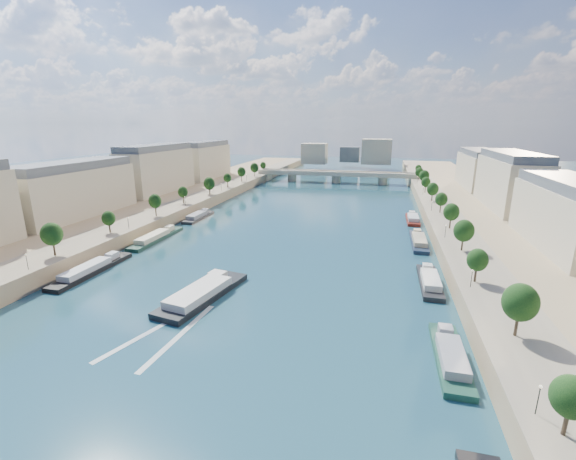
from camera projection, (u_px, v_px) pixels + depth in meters
The scene contains 17 objects.
ground at pixel (295, 230), 150.68m from camera, with size 700.00×700.00×0.00m, color #0C2F37.
quay_left at pixel (134, 214), 166.67m from camera, with size 44.00×520.00×5.00m, color #9E8460.
quay_right at pixel (498, 237), 133.36m from camera, with size 44.00×520.00×5.00m, color #9E8460.
pave_left at pixel (164, 210), 162.52m from camera, with size 14.00×520.00×0.10m, color gray.
pave_right at pixel (452, 227), 136.14m from camera, with size 14.00×520.00×0.10m, color gray.
trees_left at pixel (170, 197), 162.48m from camera, with size 4.80×268.80×8.26m.
trees_right at pixel (444, 206), 144.51m from camera, with size 4.80×268.80×8.26m.
lamps_left at pixel (160, 209), 151.39m from camera, with size 0.36×200.36×4.28m.
lamps_right at pixel (438, 215), 141.13m from camera, with size 0.36×200.36×4.28m.
buildings_left at pixel (122, 177), 177.18m from camera, with size 16.00×226.00×23.20m.
buildings_right at pixel (534, 193), 137.85m from camera, with size 16.00×226.00×23.20m.
skyline at pixel (352, 153), 351.39m from camera, with size 79.00×42.00×22.00m.
bridge at pixel (336, 175), 270.68m from camera, with size 112.00×12.00×8.15m.
tour_barge at pixel (203, 294), 91.95m from camera, with size 12.91×28.98×3.80m.
wake at pixel (166, 333), 76.71m from camera, with size 12.22×26.03×0.04m.
moored_barges_left at pixel (109, 261), 114.30m from camera, with size 5.00×150.32×3.60m.
moored_barges_right at pixel (430, 283), 98.87m from camera, with size 5.00×160.10×3.60m.
Camera 1 is at (32.02, -41.65, 40.29)m, focal length 24.00 mm.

